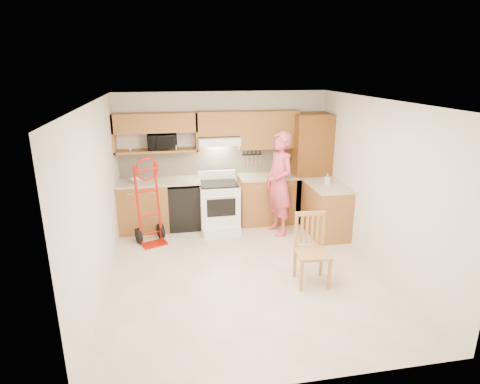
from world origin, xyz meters
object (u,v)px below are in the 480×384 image
object	(u,v)px
person	(279,184)
hand_truck	(150,206)
range	(219,203)
microwave	(162,142)
dining_chair	(313,251)

from	to	relation	value
person	hand_truck	size ratio (longest dim) A/B	1.37
hand_truck	range	bearing A→B (deg)	-4.03
person	hand_truck	bearing A→B (deg)	-103.36
microwave	range	xyz separation A→B (m)	(0.98, -0.39, -1.11)
microwave	hand_truck	size ratio (longest dim) A/B	0.38
dining_chair	microwave	bearing A→B (deg)	132.61
microwave	person	size ratio (longest dim) A/B	0.28
microwave	range	world-z (taller)	microwave
dining_chair	hand_truck	bearing A→B (deg)	146.07
range	hand_truck	size ratio (longest dim) A/B	0.78
microwave	dining_chair	distance (m)	3.44
hand_truck	dining_chair	bearing A→B (deg)	-59.33
person	hand_truck	distance (m)	2.29
microwave	range	size ratio (longest dim) A/B	0.49
hand_truck	person	bearing A→B (deg)	-20.00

